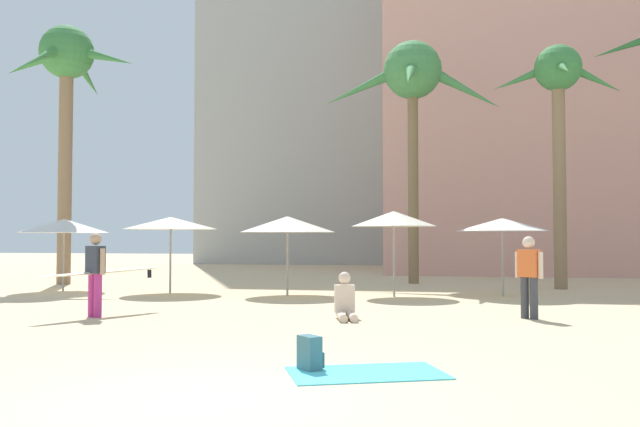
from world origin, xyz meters
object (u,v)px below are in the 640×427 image
object	(u,v)px
person_mid_center	(98,271)
person_far_left	(529,274)
backpack	(310,354)
cafe_umbrella_1	(394,219)
beach_towel	(367,373)
palm_tree_right	(67,75)
palm_tree_center	(412,82)
cafe_umbrella_3	(502,225)
cafe_umbrella_2	(64,226)
person_mid_left	(345,303)
cafe_umbrella_0	(171,223)
palm_tree_far_left	(558,94)
cafe_umbrella_4	(288,224)

from	to	relation	value
person_mid_center	person_far_left	bearing A→B (deg)	126.10
backpack	person_far_left	size ratio (longest dim) A/B	0.26
cafe_umbrella_1	beach_towel	xyz separation A→B (m)	(0.51, -10.49, -2.13)
palm_tree_right	beach_towel	xyz separation A→B (m)	(12.27, -13.29, -7.38)
palm_tree_center	cafe_umbrella_3	bearing A→B (deg)	-61.14
cafe_umbrella_1	beach_towel	size ratio (longest dim) A/B	1.30
cafe_umbrella_2	person_far_left	bearing A→B (deg)	-19.06
person_mid_left	cafe_umbrella_1	bearing A→B (deg)	159.40
cafe_umbrella_0	palm_tree_center	bearing A→B (deg)	39.84
cafe_umbrella_1	cafe_umbrella_2	xyz separation A→B (m)	(-10.00, -0.04, -0.16)
palm_tree_right	person_far_left	xyz separation A→B (m)	(14.81, -7.34, -6.49)
person_mid_center	palm_tree_center	bearing A→B (deg)	-179.50
palm_tree_center	cafe_umbrella_0	distance (m)	10.22
palm_tree_center	palm_tree_far_left	bearing A→B (deg)	-20.82
cafe_umbrella_1	backpack	distance (m)	10.63
cafe_umbrella_0	backpack	bearing A→B (deg)	-58.53
person_far_left	cafe_umbrella_0	bearing A→B (deg)	-79.24
beach_towel	person_mid_left	xyz separation A→B (m)	(-1.06, 5.23, 0.31)
palm_tree_right	backpack	bearing A→B (deg)	-48.84
cafe_umbrella_3	person_mid_center	bearing A→B (deg)	-142.74
palm_tree_far_left	beach_towel	xyz separation A→B (m)	(-4.45, -14.24, -6.21)
palm_tree_far_left	cafe_umbrella_4	size ratio (longest dim) A/B	2.89
cafe_umbrella_1	backpack	world-z (taller)	cafe_umbrella_1
palm_tree_center	palm_tree_right	xyz separation A→B (m)	(-12.01, -2.75, 0.16)
backpack	person_mid_left	distance (m)	5.21
palm_tree_center	palm_tree_right	distance (m)	12.32
cafe_umbrella_2	backpack	bearing A→B (deg)	-46.68
cafe_umbrella_0	cafe_umbrella_3	distance (m)	9.49
palm_tree_right	cafe_umbrella_4	xyz separation A→B (m)	(8.78, -2.93, -5.39)
cafe_umbrella_1	person_mid_center	size ratio (longest dim) A/B	0.83
cafe_umbrella_3	person_mid_left	size ratio (longest dim) A/B	2.56
cafe_umbrella_1	person_mid_left	xyz separation A→B (m)	(-0.55, -5.26, -1.82)
cafe_umbrella_2	beach_towel	world-z (taller)	cafe_umbrella_2
person_mid_left	beach_towel	bearing A→B (deg)	-3.27
cafe_umbrella_0	cafe_umbrella_2	xyz separation A→B (m)	(-3.49, 0.06, -0.07)
person_mid_left	palm_tree_far_left	bearing A→B (deg)	133.87
cafe_umbrella_3	beach_towel	xyz separation A→B (m)	(-2.43, -11.14, -1.97)
palm_tree_far_left	cafe_umbrella_4	world-z (taller)	palm_tree_far_left
person_far_left	cafe_umbrella_3	bearing A→B (deg)	-143.19
palm_tree_center	cafe_umbrella_3	xyz separation A→B (m)	(2.70, -4.89, -5.25)
cafe_umbrella_0	palm_tree_far_left	bearing A→B (deg)	18.53
palm_tree_right	cafe_umbrella_3	size ratio (longest dim) A/B	3.62
cafe_umbrella_0	person_mid_left	xyz separation A→B (m)	(5.97, -5.16, -1.73)
cafe_umbrella_0	backpack	xyz separation A→B (m)	(6.34, -10.35, -1.85)
person_mid_left	backpack	bearing A→B (deg)	-10.62
palm_tree_right	backpack	world-z (taller)	palm_tree_right
palm_tree_center	backpack	world-z (taller)	palm_tree_center
cafe_umbrella_2	palm_tree_far_left	bearing A→B (deg)	14.19
backpack	cafe_umbrella_3	bearing A→B (deg)	29.59
palm_tree_right	cafe_umbrella_4	size ratio (longest dim) A/B	3.38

